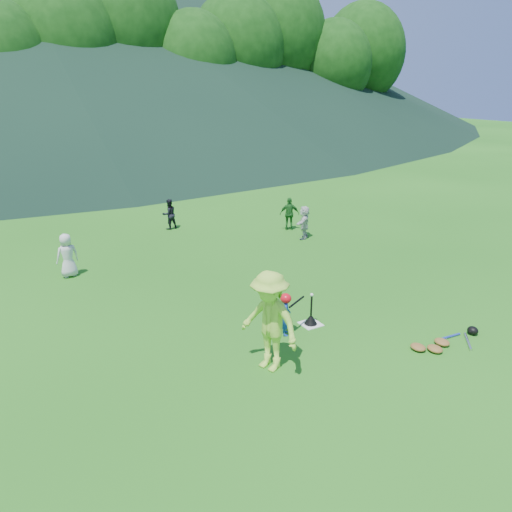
{
  "coord_description": "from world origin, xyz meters",
  "views": [
    {
      "loc": [
        -6.2,
        -8.24,
        5.25
      ],
      "look_at": [
        0.0,
        2.5,
        0.9
      ],
      "focal_mm": 35.0,
      "sensor_mm": 36.0,
      "label": 1
    }
  ],
  "objects_px": {
    "fielder_a": "(67,255)",
    "batting_tee": "(311,319)",
    "equipment_pile": "(443,342)",
    "home_plate": "(311,324)",
    "fielder_d": "(304,222)",
    "fielder_c": "(290,214)",
    "fielder_b": "(169,214)",
    "adult_coach": "(270,321)",
    "batter_child": "(285,315)"
  },
  "relations": [
    {
      "from": "fielder_b",
      "to": "fielder_d",
      "type": "distance_m",
      "value": 5.07
    },
    {
      "from": "equipment_pile",
      "to": "home_plate",
      "type": "bearing_deg",
      "value": 130.58
    },
    {
      "from": "fielder_b",
      "to": "fielder_c",
      "type": "relative_size",
      "value": 0.94
    },
    {
      "from": "batting_tee",
      "to": "fielder_c",
      "type": "bearing_deg",
      "value": 60.03
    },
    {
      "from": "fielder_a",
      "to": "equipment_pile",
      "type": "xyz_separation_m",
      "value": [
        6.03,
        -8.03,
        -0.56
      ]
    },
    {
      "from": "batting_tee",
      "to": "equipment_pile",
      "type": "height_order",
      "value": "batting_tee"
    },
    {
      "from": "batting_tee",
      "to": "adult_coach",
      "type": "bearing_deg",
      "value": -148.64
    },
    {
      "from": "batter_child",
      "to": "fielder_d",
      "type": "relative_size",
      "value": 0.8
    },
    {
      "from": "home_plate",
      "to": "fielder_b",
      "type": "bearing_deg",
      "value": 89.84
    },
    {
      "from": "home_plate",
      "to": "batting_tee",
      "type": "xyz_separation_m",
      "value": [
        0.0,
        0.0,
        0.12
      ]
    },
    {
      "from": "fielder_d",
      "to": "equipment_pile",
      "type": "height_order",
      "value": "fielder_d"
    },
    {
      "from": "fielder_b",
      "to": "home_plate",
      "type": "bearing_deg",
      "value": 82.48
    },
    {
      "from": "batter_child",
      "to": "fielder_c",
      "type": "height_order",
      "value": "fielder_c"
    },
    {
      "from": "home_plate",
      "to": "fielder_c",
      "type": "relative_size",
      "value": 0.37
    },
    {
      "from": "fielder_a",
      "to": "fielder_b",
      "type": "bearing_deg",
      "value": -151.11
    },
    {
      "from": "fielder_a",
      "to": "fielder_b",
      "type": "xyz_separation_m",
      "value": [
        4.21,
        3.15,
        -0.06
      ]
    },
    {
      "from": "fielder_b",
      "to": "fielder_c",
      "type": "height_order",
      "value": "fielder_c"
    },
    {
      "from": "home_plate",
      "to": "fielder_d",
      "type": "distance_m",
      "value": 6.69
    },
    {
      "from": "home_plate",
      "to": "fielder_b",
      "type": "xyz_separation_m",
      "value": [
        0.02,
        9.02,
        0.56
      ]
    },
    {
      "from": "fielder_c",
      "to": "batter_child",
      "type": "bearing_deg",
      "value": 84.77
    },
    {
      "from": "home_plate",
      "to": "batting_tee",
      "type": "relative_size",
      "value": 0.66
    },
    {
      "from": "fielder_a",
      "to": "fielder_c",
      "type": "height_order",
      "value": "fielder_a"
    },
    {
      "from": "adult_coach",
      "to": "fielder_a",
      "type": "distance_m",
      "value": 7.37
    },
    {
      "from": "batter_child",
      "to": "batting_tee",
      "type": "relative_size",
      "value": 1.38
    },
    {
      "from": "home_plate",
      "to": "equipment_pile",
      "type": "bearing_deg",
      "value": -49.42
    },
    {
      "from": "home_plate",
      "to": "fielder_c",
      "type": "bearing_deg",
      "value": 60.03
    },
    {
      "from": "fielder_c",
      "to": "fielder_b",
      "type": "bearing_deg",
      "value": -2.36
    },
    {
      "from": "batter_child",
      "to": "equipment_pile",
      "type": "relative_size",
      "value": 0.52
    },
    {
      "from": "adult_coach",
      "to": "fielder_d",
      "type": "bearing_deg",
      "value": 121.0
    },
    {
      "from": "fielder_b",
      "to": "fielder_d",
      "type": "xyz_separation_m",
      "value": [
        3.69,
        -3.49,
        0.01
      ]
    },
    {
      "from": "adult_coach",
      "to": "fielder_a",
      "type": "height_order",
      "value": "adult_coach"
    },
    {
      "from": "fielder_c",
      "to": "fielder_d",
      "type": "height_order",
      "value": "fielder_c"
    },
    {
      "from": "fielder_a",
      "to": "home_plate",
      "type": "bearing_deg",
      "value": 117.58
    },
    {
      "from": "fielder_b",
      "to": "batter_child",
      "type": "bearing_deg",
      "value": 77.71
    },
    {
      "from": "adult_coach",
      "to": "fielder_b",
      "type": "relative_size",
      "value": 1.75
    },
    {
      "from": "fielder_a",
      "to": "fielder_c",
      "type": "distance_m",
      "value": 8.08
    },
    {
      "from": "home_plate",
      "to": "batter_child",
      "type": "distance_m",
      "value": 0.89
    },
    {
      "from": "batting_tee",
      "to": "fielder_d",
      "type": "bearing_deg",
      "value": 56.16
    },
    {
      "from": "fielder_c",
      "to": "fielder_d",
      "type": "bearing_deg",
      "value": 111.86
    },
    {
      "from": "fielder_b",
      "to": "adult_coach",
      "type": "bearing_deg",
      "value": 72.54
    },
    {
      "from": "fielder_a",
      "to": "equipment_pile",
      "type": "distance_m",
      "value": 10.06
    },
    {
      "from": "fielder_a",
      "to": "batting_tee",
      "type": "bearing_deg",
      "value": 117.58
    },
    {
      "from": "adult_coach",
      "to": "batting_tee",
      "type": "height_order",
      "value": "adult_coach"
    },
    {
      "from": "fielder_a",
      "to": "fielder_b",
      "type": "height_order",
      "value": "fielder_a"
    },
    {
      "from": "batting_tee",
      "to": "equipment_pile",
      "type": "distance_m",
      "value": 2.84
    },
    {
      "from": "fielder_a",
      "to": "fielder_b",
      "type": "distance_m",
      "value": 5.26
    },
    {
      "from": "fielder_d",
      "to": "fielder_a",
      "type": "bearing_deg",
      "value": -44.4
    },
    {
      "from": "adult_coach",
      "to": "fielder_c",
      "type": "bearing_deg",
      "value": 124.74
    },
    {
      "from": "adult_coach",
      "to": "fielder_b",
      "type": "xyz_separation_m",
      "value": [
        1.8,
        10.1,
        -0.43
      ]
    },
    {
      "from": "batter_child",
      "to": "fielder_a",
      "type": "xyz_separation_m",
      "value": [
        -3.43,
        5.96,
        0.16
      ]
    }
  ]
}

